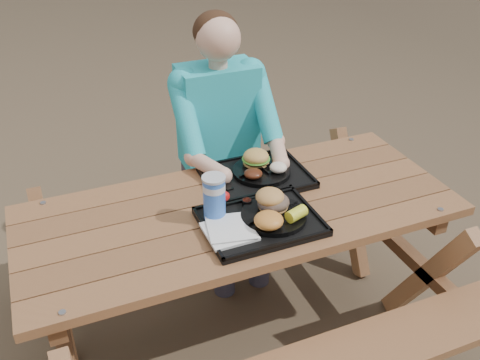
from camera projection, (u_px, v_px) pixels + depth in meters
name	position (u px, v px, depth m)	size (l,w,h in m)	color
ground	(240.00, 333.00, 2.60)	(60.00, 60.00, 0.00)	#999999
picnic_table	(240.00, 275.00, 2.40)	(1.80, 1.49, 0.75)	#999999
tray_near	(260.00, 222.00, 2.10)	(0.45, 0.35, 0.02)	black
tray_far	(256.00, 177.00, 2.38)	(0.45, 0.35, 0.02)	black
plate_near	(274.00, 216.00, 2.10)	(0.26, 0.26, 0.02)	black
plate_far	(261.00, 171.00, 2.39)	(0.26, 0.26, 0.02)	black
napkin_stack	(229.00, 231.00, 2.02)	(0.18, 0.18, 0.02)	white
soda_cup	(214.00, 199.00, 2.06)	(0.09, 0.09, 0.18)	blue
condiment_bbq	(247.00, 202.00, 2.17)	(0.04, 0.04, 0.03)	black
condiment_mustard	(262.00, 199.00, 2.20)	(0.04, 0.04, 0.03)	gold
sandwich	(274.00, 194.00, 2.10)	(0.12, 0.12, 0.12)	#C68845
mac_cheese	(269.00, 220.00, 2.01)	(0.11, 0.11, 0.06)	orange
corn_cob	(296.00, 214.00, 2.05)	(0.08, 0.08, 0.05)	yellow
cutlery_far	(221.00, 180.00, 2.34)	(0.03, 0.18, 0.01)	black
burger	(256.00, 153.00, 2.40)	(0.12, 0.12, 0.11)	gold
baked_beans	(253.00, 174.00, 2.32)	(0.08, 0.08, 0.04)	#4E200F
potato_salad	(278.00, 167.00, 2.36)	(0.08, 0.08, 0.04)	white
diner	(220.00, 157.00, 2.78)	(0.48, 0.84, 1.28)	teal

